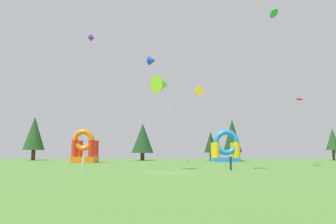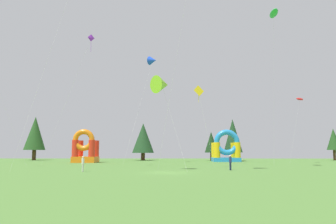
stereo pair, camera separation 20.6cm
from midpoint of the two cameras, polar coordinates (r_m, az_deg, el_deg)
The scene contains 16 objects.
ground_plane at distance 35.17m, azimuth -0.10°, elevation -10.40°, with size 120.00×120.00×0.00m, color #548438.
kite_lime_delta at distance 40.19m, azimuth -0.90°, elevation 4.73°, with size 4.38×4.52×11.39m.
kite_yellow_diamond at distance 45.15m, azimuth 5.35°, elevation 3.43°, with size 2.57×1.10×10.79m.
kite_red_parafoil at distance 65.72m, azimuth 21.82°, elevation 2.08°, with size 4.34×3.50×12.10m.
kite_green_parafoil at distance 51.44m, azimuth 17.86°, elevation 15.83°, with size 1.69×6.93×22.12m.
kite_blue_delta at distance 64.50m, azimuth -2.55°, elevation 8.85°, with size 5.50×8.52×20.42m.
kite_purple_diamond at distance 55.53m, azimuth -13.10°, elevation 11.90°, with size 8.21×1.97×20.60m.
person_midfield at distance 37.69m, azimuth -14.27°, elevation -8.40°, with size 0.32×0.32×1.72m.
person_left_edge at distance 40.22m, azimuth 10.82°, elevation -8.29°, with size 0.44×0.44×1.80m.
inflatable_red_slide at distance 65.43m, azimuth -13.99°, elevation -6.44°, with size 4.33×4.63×6.29m.
inflatable_orange_dome at distance 69.58m, azimuth 10.05°, elevation -6.43°, with size 5.50×4.87×6.54m.
tree_row_0 at distance 85.07m, azimuth -21.85°, elevation -3.44°, with size 4.96×4.96×10.33m.
tree_row_1 at distance 78.14m, azimuth -4.23°, elevation -4.51°, with size 5.12×5.12×8.65m.
tree_row_2 at distance 75.90m, azimuth 7.52°, elevation -5.18°, with size 2.98×2.98×6.52m.
tree_row_3 at distance 77.54m, azimuth 11.17°, elevation -4.04°, with size 4.27×4.27×9.45m.
tree_row_4 at distance 86.58m, azimuth 26.67°, elevation -4.24°, with size 3.16×3.16×7.40m.
Camera 2 is at (0.56, -35.08, 2.34)m, focal length 35.42 mm.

